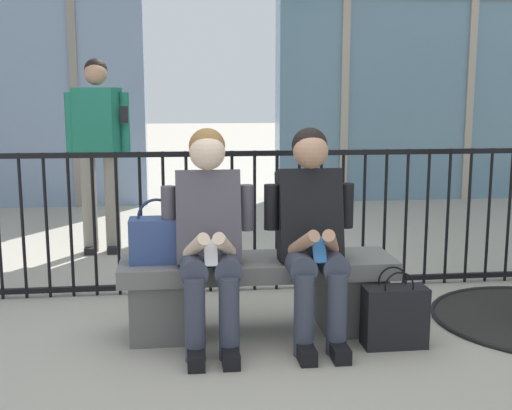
# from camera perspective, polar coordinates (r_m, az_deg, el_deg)

# --- Properties ---
(ground_plane) EXTENTS (60.00, 60.00, 0.00)m
(ground_plane) POSITION_cam_1_polar(r_m,az_deg,el_deg) (3.90, 0.18, -11.19)
(ground_plane) COLOR #A8A091
(stone_bench) EXTENTS (1.60, 0.44, 0.45)m
(stone_bench) POSITION_cam_1_polar(r_m,az_deg,el_deg) (3.81, 0.18, -7.37)
(stone_bench) COLOR slate
(stone_bench) RESTS_ON ground
(seated_person_with_phone) EXTENTS (0.52, 0.66, 1.21)m
(seated_person_with_phone) POSITION_cam_1_polar(r_m,az_deg,el_deg) (3.56, -4.21, -2.29)
(seated_person_with_phone) COLOR #383D4C
(seated_person_with_phone) RESTS_ON ground
(seated_person_companion) EXTENTS (0.52, 0.66, 1.21)m
(seated_person_companion) POSITION_cam_1_polar(r_m,az_deg,el_deg) (3.64, 5.00, -2.06)
(seated_person_companion) COLOR #383D4C
(seated_person_companion) RESTS_ON ground
(handbag_on_bench) EXTENTS (0.31, 0.17, 0.37)m
(handbag_on_bench) POSITION_cam_1_polar(r_m,az_deg,el_deg) (3.69, -8.77, -3.00)
(handbag_on_bench) COLOR #33477F
(handbag_on_bench) RESTS_ON stone_bench
(shopping_bag) EXTENTS (0.35, 0.16, 0.45)m
(shopping_bag) POSITION_cam_1_polar(r_m,az_deg,el_deg) (3.71, 12.23, -9.61)
(shopping_bag) COLOR black
(shopping_bag) RESTS_ON ground
(bystander_at_railing) EXTENTS (0.55, 0.34, 1.71)m
(bystander_at_railing) POSITION_cam_1_polar(r_m,az_deg,el_deg) (5.83, -13.84, 5.59)
(bystander_at_railing) COLOR gray
(bystander_at_railing) RESTS_ON ground
(plaza_railing) EXTENTS (8.18, 0.04, 1.01)m
(plaza_railing) POSITION_cam_1_polar(r_m,az_deg,el_deg) (4.56, -1.12, -1.40)
(plaza_railing) COLOR black
(plaza_railing) RESTS_ON ground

